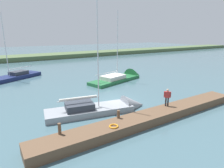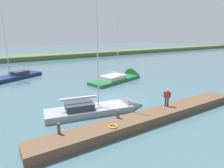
# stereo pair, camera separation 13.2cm
# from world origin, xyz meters

# --- Properties ---
(ground_plane) EXTENTS (200.00, 200.00, 0.00)m
(ground_plane) POSITION_xyz_m (0.00, 0.00, 0.00)
(ground_plane) COLOR #42606B
(far_shoreline) EXTENTS (180.00, 8.00, 2.40)m
(far_shoreline) POSITION_xyz_m (0.00, -40.68, 0.00)
(far_shoreline) COLOR #4C603D
(far_shoreline) RESTS_ON ground_plane
(dock_pier) EXTENTS (20.02, 1.87, 0.73)m
(dock_pier) POSITION_xyz_m (0.00, 5.98, 0.36)
(dock_pier) COLOR brown
(dock_pier) RESTS_ON ground_plane
(mooring_post_near) EXTENTS (0.23, 0.23, 0.62)m
(mooring_post_near) POSITION_xyz_m (3.00, 5.32, 1.04)
(mooring_post_near) COLOR brown
(mooring_post_near) RESTS_ON dock_pier
(mooring_post_far) EXTENTS (0.21, 0.21, 0.76)m
(mooring_post_far) POSITION_xyz_m (7.61, 5.32, 1.11)
(mooring_post_far) COLOR brown
(mooring_post_far) RESTS_ON dock_pier
(life_ring_buoy) EXTENTS (0.66, 0.66, 0.10)m
(life_ring_buoy) POSITION_xyz_m (4.10, 6.35, 0.78)
(life_ring_buoy) COLOR orange
(life_ring_buoy) RESTS_ON dock_pier
(sailboat_mid_channel) EXTENTS (9.71, 4.07, 12.04)m
(sailboat_mid_channel) POSITION_xyz_m (2.19, 2.11, 0.20)
(sailboat_mid_channel) COLOR gray
(sailboat_mid_channel) RESTS_ON ground_plane
(sailboat_far_left) EXTENTS (10.57, 7.45, 11.33)m
(sailboat_far_left) POSITION_xyz_m (9.87, -16.00, 0.18)
(sailboat_far_left) COLOR navy
(sailboat_far_left) RESTS_ON ground_plane
(sailboat_inner_slip) EXTENTS (11.18, 5.62, 11.54)m
(sailboat_inner_slip) POSITION_xyz_m (-6.96, -7.70, 0.15)
(sailboat_inner_slip) COLOR #236638
(sailboat_inner_slip) RESTS_ON ground_plane
(person_on_dock) EXTENTS (0.46, 0.47, 1.60)m
(person_on_dock) POSITION_xyz_m (-2.11, 5.52, 1.64)
(person_on_dock) COLOR #28282D
(person_on_dock) RESTS_ON dock_pier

